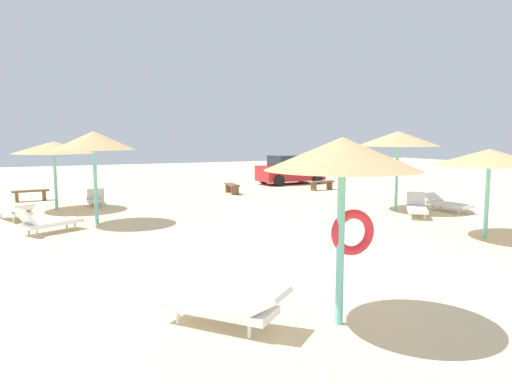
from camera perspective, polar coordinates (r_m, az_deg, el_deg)
ground_plane at (r=11.42m, az=6.54°, el=-7.59°), size 80.00×80.00×0.00m
parasol_0 at (r=19.58m, az=-23.34°, el=4.96°), size 3.05×3.05×2.64m
parasol_1 at (r=18.72m, az=16.86°, el=6.19°), size 3.12×3.12×3.03m
parasol_2 at (r=6.93m, az=10.47°, el=4.19°), size 2.28×2.28×2.81m
parasol_3 at (r=15.91m, az=-19.10°, el=5.89°), size 2.56×2.56×3.00m
parasol_4 at (r=14.41m, az=26.48°, el=3.77°), size 2.93×2.93×2.48m
lounger_0 at (r=17.78m, az=-27.19°, el=-2.13°), size 1.28×2.02×0.62m
lounger_1 at (r=19.22m, az=22.13°, el=-1.27°), size 0.74×1.94×0.63m
lounger_2 at (r=7.15m, az=-3.42°, el=-13.74°), size 1.70×1.88×0.66m
lounger_3 at (r=15.10m, az=-23.98°, el=-3.35°), size 1.93×1.45×0.81m
lounger_5 at (r=20.40m, az=-18.99°, el=-0.67°), size 0.73×1.89×0.79m
lounger_6 at (r=17.65m, az=18.93°, el=-1.76°), size 1.69×1.82×0.79m
bench_0 at (r=25.15m, az=7.97°, el=1.01°), size 1.54×0.59×0.49m
bench_1 at (r=23.38m, az=-2.94°, el=0.64°), size 0.57×1.54×0.49m
bench_2 at (r=22.91m, az=-25.70°, el=-0.14°), size 1.54×0.58×0.49m
parked_car at (r=28.28m, az=4.14°, el=2.65°), size 4.10×2.18×1.72m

